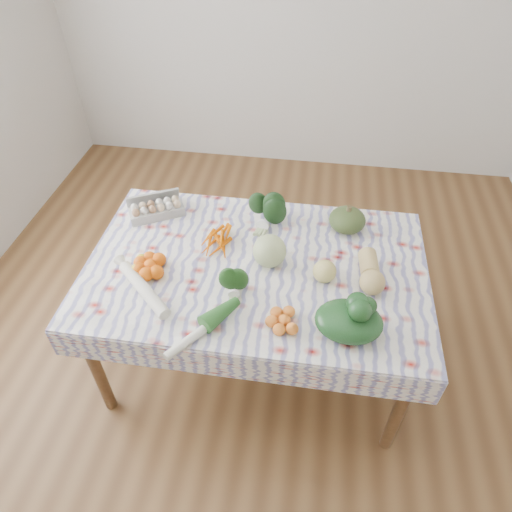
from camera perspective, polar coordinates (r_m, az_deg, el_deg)
ground at (r=2.82m, az=0.00°, el=-12.26°), size 4.50×4.50×0.00m
dining_table at (r=2.29m, az=0.00°, el=-2.58°), size 1.60×1.00×0.75m
tablecloth at (r=2.24m, az=0.00°, el=-1.20°), size 1.66×1.06×0.01m
egg_carton at (r=2.56m, az=-12.31°, el=5.61°), size 0.31×0.24×0.08m
carrot_bunch at (r=2.34m, az=-4.93°, el=1.71°), size 0.20×0.18×0.03m
kale_bunch at (r=2.41m, az=1.23°, el=5.34°), size 0.20×0.19×0.16m
kabocha_squash at (r=2.44m, az=11.33°, el=4.45°), size 0.22×0.22×0.13m
cabbage at (r=2.18m, az=1.70°, el=0.63°), size 0.21×0.21×0.16m
butternut_squash at (r=2.19m, az=14.15°, el=-1.78°), size 0.14×0.26×0.12m
orange_cluster at (r=2.23m, az=-13.05°, el=-1.20°), size 0.26×0.26×0.07m
broccoli at (r=2.07m, az=-2.63°, el=-3.65°), size 0.14×0.14×0.10m
mandarin_cluster at (r=1.97m, az=3.54°, el=-7.97°), size 0.22×0.22×0.06m
grapefruit at (r=2.15m, az=8.56°, el=-1.90°), size 0.13×0.13×0.11m
spinach_bag at (r=1.95m, az=11.52°, el=-8.00°), size 0.33×0.28×0.13m
daikon at (r=2.14m, az=-13.83°, el=-4.04°), size 0.33×0.32×0.06m
leek at (r=1.95m, az=-6.72°, el=-9.15°), size 0.26×0.33×0.04m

